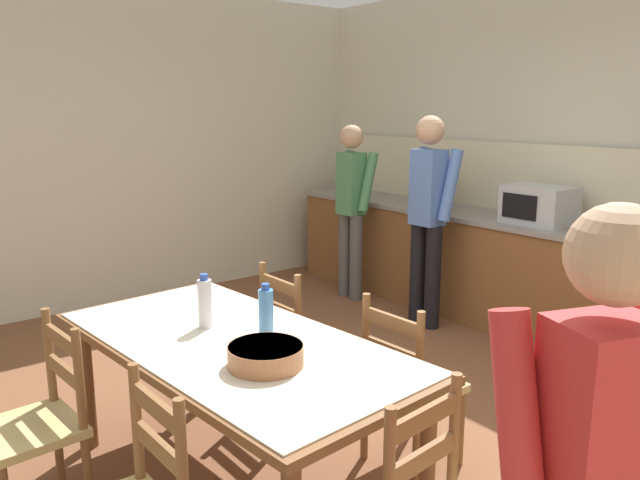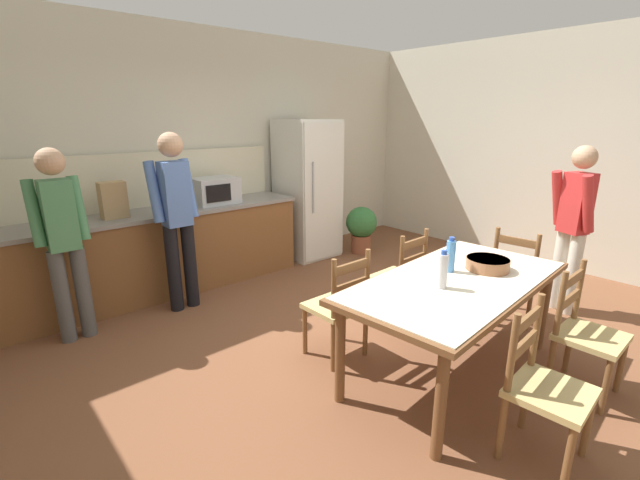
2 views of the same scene
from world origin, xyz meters
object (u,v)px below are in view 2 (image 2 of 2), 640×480
Objects in this scene: refrigerator at (308,190)px; chair_side_far_left at (339,306)px; paper_bag at (113,200)px; microwave at (214,191)px; person_at_sink at (63,236)px; person_by_table at (573,222)px; chair_side_far_right at (400,278)px; bottle_off_centre at (450,256)px; person_at_counter at (176,213)px; bottle_near_centre at (443,271)px; potted_plant at (361,226)px; chair_side_near_right at (585,333)px; serving_bowl at (488,263)px; dining_table at (457,289)px; chair_side_near_left at (544,388)px; chair_head_end at (517,276)px.

chair_side_far_left is at bearing -124.64° from refrigerator.
paper_bag is at bearing 179.74° from refrigerator.
microwave is 0.30× the size of person_at_sink.
paper_bag is 0.22× the size of person_by_table.
microwave is at bearing -73.82° from chair_side_far_right.
person_at_counter is at bearing 115.57° from bottle_off_centre.
person_at_counter reaches higher than paper_bag.
bottle_near_centre is 0.40× the size of potted_plant.
chair_side_far_right is 1.00× the size of chair_side_near_right.
person_by_table reaches higher than serving_bowl.
serving_bowl is (0.68, -3.02, -0.25)m from microwave.
person_at_counter is at bearing -166.48° from refrigerator.
bottle_off_centre reaches higher than chair_side_far_right.
chair_side_far_left is at bearing -0.19° from person_by_table.
dining_table is at bearing -83.47° from microwave.
chair_head_end is at bearing 24.91° from chair_side_near_left.
serving_bowl is at bearing 93.51° from chair_head_end.
chair_side_near_left is 0.55× the size of person_at_sink.
chair_side_near_left is 1.00× the size of chair_side_near_right.
person_at_counter is at bearing -22.11° from person_by_table.
person_by_table is (2.04, -0.11, 0.03)m from bottle_near_centre.
refrigerator is 2.32m from chair_side_far_right.
serving_bowl is at bearing -2.59° from bottle_near_centre.
chair_side_far_left reaches higher than dining_table.
dining_table is 1.21× the size of person_by_table.
paper_bag is at bearing 112.05° from bottle_near_centre.
person_at_sink is 3.73m from potted_plant.
person_at_sink is 4.61m from person_by_table.
serving_bowl is 2.86m from person_at_counter.
person_at_sink is at bearing 48.50° from chair_head_end.
potted_plant is at bearing -67.10° from person_by_table.
person_at_counter reaches higher than microwave.
chair_side_far_left is 2.49m from person_by_table.
chair_side_far_left is (-1.74, 0.63, 0.00)m from chair_head_end.
chair_side_near_right is (0.86, 0.07, 0.00)m from chair_side_near_left.
chair_side_near_left is (-0.37, -0.80, -0.24)m from dining_table.
paper_bag is 0.40× the size of chair_side_near_right.
refrigerator reaches higher than chair_side_near_left.
bottle_near_centre is at bearing 89.09° from chair_head_end.
chair_side_near_left is 1.53m from chair_side_far_left.
person_at_sink is at bearing -163.37° from microwave.
microwave reaches higher than chair_side_far_right.
chair_side_far_left is at bearing 108.70° from bottle_near_centre.
chair_side_near_right is at bearing -110.06° from potted_plant.
chair_side_near_left is at bearing -133.34° from serving_bowl.
refrigerator is at bearing -81.08° from person_at_sink.
chair_side_far_right is at bearing 46.09° from chair_head_end.
bottle_near_centre is 0.58m from serving_bowl.
paper_bag is at bearing 37.82° from chair_head_end.
chair_head_end is 1.36× the size of potted_plant.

